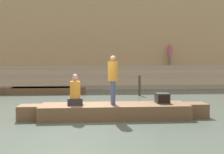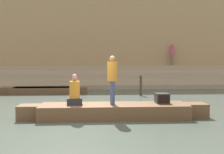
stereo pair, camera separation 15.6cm
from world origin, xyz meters
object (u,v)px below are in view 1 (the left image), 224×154
object	(u,v)px
person_standing	(113,77)
moored_boat_shore	(43,90)
rowboat_main	(115,110)
person_rowing	(75,93)
mooring_post	(139,85)
person_on_steps	(170,53)
tv_set	(162,98)

from	to	relation	value
person_standing	moored_boat_shore	size ratio (longest dim) A/B	0.32
rowboat_main	person_standing	size ratio (longest dim) A/B	3.89
person_rowing	mooring_post	world-z (taller)	person_rowing
person_rowing	person_on_steps	bearing A→B (deg)	68.57
person_standing	rowboat_main	bearing A→B (deg)	30.53
rowboat_main	person_rowing	distance (m)	1.54
moored_boat_shore	person_rowing	bearing A→B (deg)	-69.09
tv_set	mooring_post	size ratio (longest dim) A/B	0.41
rowboat_main	person_rowing	world-z (taller)	person_rowing
moored_boat_shore	rowboat_main	bearing A→B (deg)	-59.92
rowboat_main	moored_boat_shore	distance (m)	8.44
person_standing	person_rowing	distance (m)	1.44
tv_set	mooring_post	world-z (taller)	mooring_post
person_rowing	person_on_steps	distance (m)	14.43
person_rowing	mooring_post	distance (m)	6.93
rowboat_main	tv_set	xyz separation A→B (m)	(1.77, 0.14, 0.41)
tv_set	mooring_post	bearing A→B (deg)	87.53
person_rowing	person_on_steps	world-z (taller)	person_on_steps
moored_boat_shore	person_standing	bearing A→B (deg)	-60.49
person_standing	moored_boat_shore	xyz separation A→B (m)	(-3.81, 7.56, -1.28)
rowboat_main	mooring_post	xyz separation A→B (m)	(2.01, 5.97, 0.33)
tv_set	moored_boat_shore	world-z (taller)	tv_set
rowboat_main	person_on_steps	distance (m)	13.84
person_rowing	person_standing	bearing A→B (deg)	8.64
rowboat_main	moored_boat_shore	size ratio (longest dim) A/B	1.25
rowboat_main	moored_boat_shore	xyz separation A→B (m)	(-3.87, 7.50, -0.06)
person_standing	tv_set	size ratio (longest dim) A/B	3.54
rowboat_main	mooring_post	world-z (taller)	mooring_post
tv_set	person_on_steps	size ratio (longest dim) A/B	0.27
person_standing	person_on_steps	bearing A→B (deg)	52.91
rowboat_main	tv_set	bearing A→B (deg)	3.11
mooring_post	person_on_steps	world-z (taller)	person_on_steps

